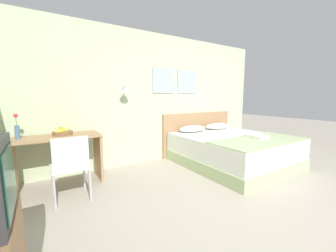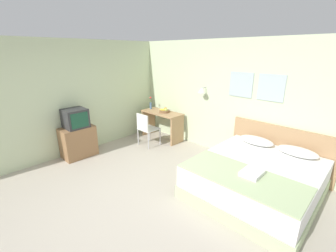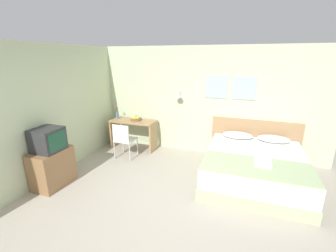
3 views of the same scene
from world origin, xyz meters
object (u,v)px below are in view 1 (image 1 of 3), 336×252
(pillow_right, at_px, (217,126))
(folded_towel_near_foot, at_px, (256,136))
(desk_chair, at_px, (70,163))
(bed, at_px, (232,150))
(fruit_bowl, at_px, (63,132))
(pillow_left, at_px, (193,129))
(throw_blanket, at_px, (260,141))
(flower_vase, at_px, (17,129))
(headboard, at_px, (198,133))
(desk, at_px, (59,151))

(pillow_right, xyz_separation_m, folded_towel_near_foot, (-0.28, -1.25, -0.02))
(folded_towel_near_foot, xyz_separation_m, desk_chair, (-3.07, 0.53, -0.12))
(bed, xyz_separation_m, fruit_bowl, (-2.97, 0.78, 0.53))
(bed, height_order, pillow_left, pillow_left)
(bed, distance_m, throw_blanket, 0.67)
(pillow_left, relative_size, flower_vase, 1.91)
(bed, xyz_separation_m, throw_blanket, (0.00, -0.60, 0.31))
(throw_blanket, height_order, fruit_bowl, fruit_bowl)
(throw_blanket, xyz_separation_m, folded_towel_near_foot, (0.10, 0.14, 0.04))
(pillow_right, distance_m, fruit_bowl, 3.36)
(fruit_bowl, bearing_deg, pillow_left, 0.45)
(desk_chair, bearing_deg, flower_vase, 129.53)
(headboard, height_order, throw_blanket, headboard)
(pillow_left, relative_size, desk, 0.57)
(pillow_right, distance_m, folded_towel_near_foot, 1.28)
(desk_chair, xyz_separation_m, fruit_bowl, (-0.01, 0.70, 0.30))
(throw_blanket, height_order, flower_vase, flower_vase)
(pillow_right, distance_m, desk_chair, 3.43)
(desk, bearing_deg, throw_blanket, -23.76)
(pillow_left, xyz_separation_m, fruit_bowl, (-2.59, -0.02, 0.16))
(throw_blanket, height_order, desk_chair, desk_chair)
(fruit_bowl, bearing_deg, folded_towel_near_foot, -21.87)
(headboard, height_order, pillow_left, headboard)
(folded_towel_near_foot, height_order, desk_chair, desk_chair)
(folded_towel_near_foot, bearing_deg, pillow_right, 77.45)
(bed, relative_size, folded_towel_near_foot, 5.97)
(pillow_right, bearing_deg, desk_chair, -167.81)
(pillow_left, height_order, throw_blanket, pillow_left)
(flower_vase, bearing_deg, desk, -2.97)
(fruit_bowl, bearing_deg, headboard, 5.47)
(throw_blanket, relative_size, desk_chair, 2.08)
(headboard, relative_size, throw_blanket, 1.10)
(headboard, bearing_deg, throw_blanket, -90.00)
(headboard, height_order, flower_vase, flower_vase)
(pillow_left, height_order, fruit_bowl, fruit_bowl)
(folded_towel_near_foot, relative_size, flower_vase, 0.97)
(desk_chair, relative_size, fruit_bowl, 3.07)
(folded_towel_near_foot, bearing_deg, fruit_bowl, 158.13)
(folded_towel_near_foot, bearing_deg, pillow_left, 111.08)
(headboard, xyz_separation_m, throw_blanket, (-0.00, -1.66, 0.11))
(throw_blanket, relative_size, flower_vase, 5.08)
(headboard, bearing_deg, pillow_left, -145.27)
(desk, distance_m, desk_chair, 0.67)
(pillow_left, distance_m, pillow_right, 0.76)
(pillow_left, bearing_deg, desk, -178.71)
(folded_towel_near_foot, height_order, desk, desk)
(fruit_bowl, bearing_deg, bed, -14.68)
(throw_blanket, distance_m, desk, 3.32)
(bed, height_order, headboard, headboard)
(pillow_right, relative_size, desk, 0.57)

